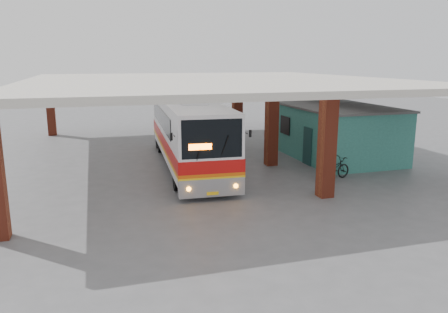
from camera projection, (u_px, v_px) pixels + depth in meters
name	position (u px, v px, depth m)	size (l,w,h in m)	color
ground	(237.00, 183.00, 20.77)	(90.00, 90.00, 0.00)	#515154
brick_columns	(233.00, 123.00, 25.37)	(20.10, 21.60, 4.35)	maroon
canopy_roof	(211.00, 81.00, 26.01)	(21.00, 23.00, 0.30)	beige
shop_building	(334.00, 131.00, 26.26)	(5.20, 8.20, 3.11)	#2A6A60
coach_bus	(188.00, 131.00, 23.85)	(3.57, 13.40, 3.86)	silver
motorcycle	(333.00, 169.00, 21.29)	(0.74, 2.12, 1.11)	black
pedestrian	(325.00, 164.00, 20.94)	(0.64, 0.42, 1.75)	red
red_chair	(277.00, 144.00, 28.58)	(0.54, 0.54, 0.78)	red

